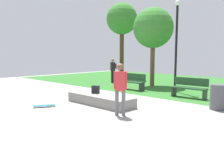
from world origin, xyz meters
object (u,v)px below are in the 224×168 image
backpack_on_ledge (96,89)px  trash_bin (218,97)px  skateboard_by_ledge (44,105)px  concrete_ledge (100,100)px  tree_slender_maple (153,28)px  skater_performing_trick (120,85)px  lamp_post (176,38)px  park_bench_by_oak (132,81)px  park_bench_far_left (190,87)px  pedestrian_with_backpack (113,68)px  tree_tall_oak (122,20)px

backpack_on_ledge → trash_bin: trash_bin is taller
backpack_on_ledge → skateboard_by_ledge: (-0.74, -1.92, -0.48)m
concrete_ledge → tree_slender_maple: tree_slender_maple is taller
concrete_ledge → skater_performing_trick: 2.04m
backpack_on_ledge → lamp_post: 5.43m
skateboard_by_ledge → park_bench_by_oak: (-0.44, 5.74, 0.42)m
park_bench_far_left → tree_slender_maple: tree_slender_maple is taller
skateboard_by_ledge → lamp_post: (1.62, 6.78, 2.76)m
concrete_ledge → tree_slender_maple: size_ratio=0.62×
backpack_on_ledge → park_bench_far_left: (2.24, 3.76, -0.06)m
pedestrian_with_backpack → tree_slender_maple: bearing=12.5°
park_bench_by_oak → lamp_post: lamp_post is taller
trash_bin → concrete_ledge: bearing=-147.0°
pedestrian_with_backpack → tree_tall_oak: bearing=120.3°
concrete_ledge → park_bench_far_left: (1.83, 3.88, 0.29)m
skateboard_by_ledge → pedestrian_with_backpack: 8.13m
skateboard_by_ledge → park_bench_far_left: size_ratio=0.49×
concrete_ledge → skateboard_by_ledge: size_ratio=3.73×
park_bench_far_left → trash_bin: same height
backpack_on_ledge → skater_performing_trick: (2.14, -0.84, 0.45)m
pedestrian_with_backpack → park_bench_far_left: bearing=-14.0°
concrete_ledge → tree_tall_oak: tree_tall_oak is taller
skater_performing_trick → lamp_post: bearing=102.6°
park_bench_far_left → skater_performing_trick: bearing=-91.2°
backpack_on_ledge → skater_performing_trick: 2.35m
backpack_on_ledge → trash_bin: 4.66m
skateboard_by_ledge → lamp_post: lamp_post is taller
skateboard_by_ledge → tree_tall_oak: size_ratio=0.13×
backpack_on_ledge → pedestrian_with_backpack: size_ratio=0.19×
concrete_ledge → pedestrian_with_backpack: size_ratio=1.76×
park_bench_far_left → tree_slender_maple: bearing=148.3°
skater_performing_trick → pedestrian_with_backpack: bearing=135.7°
tree_tall_oak → lamp_post: 7.47m
park_bench_far_left → pedestrian_with_backpack: (-6.46, 1.61, 0.54)m
pedestrian_with_backpack → skateboard_by_ledge: bearing=-64.6°
skater_performing_trick → skateboard_by_ledge: (-2.89, -1.08, -0.93)m
skater_performing_trick → park_bench_by_oak: size_ratio=1.05×
tree_slender_maple → pedestrian_with_backpack: size_ratio=2.84×
tree_slender_maple → trash_bin: tree_slender_maple is taller
backpack_on_ledge → park_bench_far_left: bearing=-139.1°
skateboard_by_ledge → tree_tall_oak: 11.93m
backpack_on_ledge → tree_tall_oak: bearing=-72.5°
park_bench_far_left → park_bench_by_oak: bearing=179.1°
concrete_ledge → lamp_post: size_ratio=0.63×
skater_performing_trick → tree_tall_oak: tree_tall_oak is taller
backpack_on_ledge → tree_tall_oak: size_ratio=0.05×
lamp_post → pedestrian_with_backpack: size_ratio=2.78×
skateboard_by_ledge → park_bench_far_left: park_bench_far_left is taller
park_bench_by_oak → lamp_post: bearing=26.7°
backpack_on_ledge → tree_slender_maple: size_ratio=0.07×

